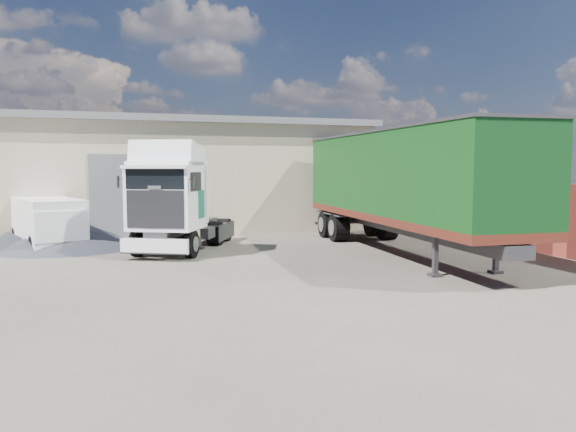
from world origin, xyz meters
name	(u,v)px	position (x,y,z in m)	size (l,w,h in m)	color
ground	(239,281)	(0.00, 0.00, 0.00)	(120.00, 120.00, 0.00)	#2C2924
warehouse	(50,175)	(-6.00, 16.00, 2.66)	(30.60, 12.60, 5.42)	#C0B093
brick_boundary_wall	(467,209)	(11.50, 6.00, 1.25)	(0.35, 26.00, 2.50)	maroon
tractor_unit	(175,206)	(-1.00, 5.69, 1.67)	(4.64, 6.18, 3.97)	black
box_trailer	(402,179)	(6.62, 3.07, 2.63)	(3.58, 13.13, 4.32)	#2D2D30
panel_van	(48,222)	(-5.45, 8.45, 0.97)	(3.17, 4.92, 1.87)	black
gravel_heap	(69,235)	(-4.71, 7.88, 0.53)	(7.24, 6.66, 1.13)	black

